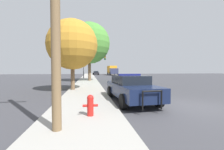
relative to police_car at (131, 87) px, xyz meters
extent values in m
plane|color=#3D3D42|center=(2.52, -1.55, -0.80)|extent=(110.00, 110.00, 0.00)
cube|color=#A3A099|center=(-2.58, -1.55, -0.74)|extent=(3.00, 110.00, 0.13)
cube|color=#141E3D|center=(0.00, -0.05, -0.11)|extent=(2.15, 4.97, 0.66)
cube|color=black|center=(-0.01, 0.19, 0.46)|extent=(1.74, 2.62, 0.47)
cylinder|color=black|center=(1.00, -1.49, -0.44)|extent=(0.29, 0.73, 0.72)
cylinder|color=black|center=(-0.80, -1.61, -0.44)|extent=(0.29, 0.73, 0.72)
cylinder|color=black|center=(0.80, 1.51, -0.44)|extent=(0.29, 0.73, 0.72)
cylinder|color=black|center=(-1.00, 1.39, -0.44)|extent=(0.29, 0.73, 0.72)
cylinder|color=black|center=(0.58, -2.57, -0.21)|extent=(0.07, 0.07, 0.79)
cylinder|color=black|center=(-0.24, -2.62, -0.21)|extent=(0.07, 0.07, 0.79)
cylinder|color=black|center=(0.17, -2.59, 0.15)|extent=(0.88, 0.13, 0.07)
cube|color=navy|center=(-0.01, 0.19, 0.74)|extent=(1.33, 0.29, 0.09)
cube|color=navy|center=(0.93, 0.01, -0.08)|extent=(0.24, 3.49, 0.19)
cylinder|color=red|center=(-2.30, -2.77, -0.36)|extent=(0.23, 0.23, 0.63)
sphere|color=red|center=(-2.30, -2.77, -0.01)|extent=(0.24, 0.24, 0.24)
cylinder|color=red|center=(-2.50, -2.77, -0.30)|extent=(0.16, 0.09, 0.09)
cylinder|color=red|center=(-2.10, -2.77, -0.30)|extent=(0.16, 0.09, 0.09)
cylinder|color=#424247|center=(-3.45, 21.25, 1.66)|extent=(0.16, 0.16, 4.66)
cylinder|color=#424247|center=(-1.35, 21.25, 3.84)|extent=(4.19, 0.11, 0.11)
cube|color=black|center=(0.74, 21.25, 3.39)|extent=(0.30, 0.24, 0.90)
sphere|color=red|center=(0.74, 21.12, 3.69)|extent=(0.20, 0.20, 0.20)
sphere|color=orange|center=(0.74, 21.12, 3.39)|extent=(0.20, 0.20, 0.20)
sphere|color=green|center=(0.74, 21.12, 3.09)|extent=(0.20, 0.20, 0.20)
cube|color=black|center=(-0.14, 43.25, -0.19)|extent=(1.92, 4.75, 0.57)
cube|color=black|center=(-0.13, 43.02, 0.28)|extent=(1.58, 2.49, 0.38)
cylinder|color=black|center=(-1.04, 44.67, -0.48)|extent=(0.27, 0.66, 0.65)
cylinder|color=black|center=(0.65, 44.74, -0.48)|extent=(0.27, 0.66, 0.65)
cylinder|color=black|center=(-0.92, 41.77, -0.48)|extent=(0.27, 0.66, 0.65)
cylinder|color=black|center=(0.77, 41.84, -0.48)|extent=(0.27, 0.66, 0.65)
cube|color=#333856|center=(5.17, 37.22, 0.53)|extent=(2.43, 2.27, 1.69)
cube|color=orange|center=(5.09, 41.19, 0.96)|extent=(2.50, 5.76, 2.55)
cylinder|color=black|center=(6.34, 37.47, -0.32)|extent=(0.30, 0.98, 0.97)
cylinder|color=black|center=(4.00, 37.42, -0.32)|extent=(0.30, 0.98, 0.97)
cylinder|color=black|center=(6.24, 42.28, -0.32)|extent=(0.30, 0.98, 0.97)
cylinder|color=black|center=(3.90, 42.24, -0.32)|extent=(0.30, 0.98, 0.97)
cylinder|color=brown|center=(-2.31, 14.91, 1.32)|extent=(0.45, 0.45, 3.99)
sphere|color=#4C8E38|center=(-2.31, 14.91, 5.04)|extent=(6.26, 6.26, 6.26)
cylinder|color=brown|center=(-3.72, 4.68, 0.64)|extent=(0.33, 0.33, 2.63)
sphere|color=#B77F28|center=(-3.72, 4.68, 3.11)|extent=(4.20, 4.20, 4.20)
camera|label=1|loc=(-2.33, -8.27, 1.03)|focal=24.00mm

